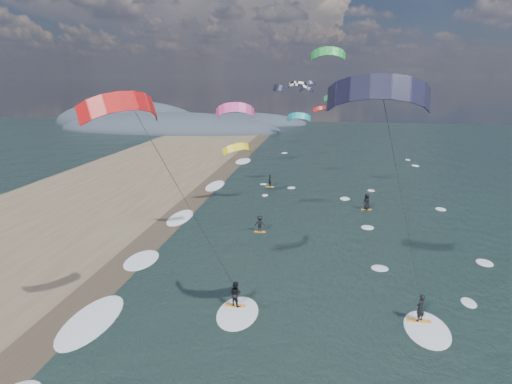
# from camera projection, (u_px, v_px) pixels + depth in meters

# --- Properties ---
(wet_sand_strip) EXTENTS (3.00, 240.00, 0.00)m
(wet_sand_strip) POSITION_uv_depth(u_px,v_px,m) (99.00, 288.00, 30.31)
(wet_sand_strip) COLOR #382D23
(wet_sand_strip) RESTS_ON ground
(coastal_hills) EXTENTS (80.00, 41.00, 15.00)m
(coastal_hills) POSITION_uv_depth(u_px,v_px,m) (163.00, 127.00, 128.61)
(coastal_hills) COLOR #3D4756
(coastal_hills) RESTS_ON ground
(kitesurfer_near_a) EXTENTS (7.80, 8.39, 15.12)m
(kitesurfer_near_a) POSITION_uv_depth(u_px,v_px,m) (392.00, 147.00, 18.93)
(kitesurfer_near_a) COLOR orange
(kitesurfer_near_a) RESTS_ON ground
(kitesurfer_near_b) EXTENTS (6.94, 9.26, 14.43)m
(kitesurfer_near_b) POSITION_uv_depth(u_px,v_px,m) (171.00, 180.00, 21.75)
(kitesurfer_near_b) COLOR orange
(kitesurfer_near_b) RESTS_ON ground
(far_kitesurfers) EXTENTS (13.19, 18.19, 1.84)m
(far_kitesurfers) POSITION_uv_depth(u_px,v_px,m) (305.00, 205.00, 46.89)
(far_kitesurfers) COLOR orange
(far_kitesurfers) RESTS_ON ground
(bg_kite_field) EXTENTS (15.18, 73.93, 11.15)m
(bg_kite_field) POSITION_uv_depth(u_px,v_px,m) (304.00, 95.00, 68.34)
(bg_kite_field) COLOR black
(bg_kite_field) RESTS_ON ground
(shoreline_surf) EXTENTS (2.40, 79.40, 0.11)m
(shoreline_surf) POSITION_uv_depth(u_px,v_px,m) (142.00, 262.00, 34.65)
(shoreline_surf) COLOR white
(shoreline_surf) RESTS_ON ground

